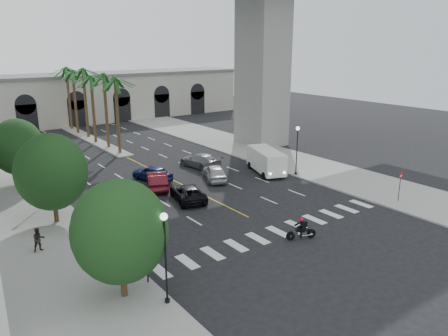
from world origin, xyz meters
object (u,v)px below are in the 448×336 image
car_d (200,160)px  car_e (152,173)px  car_b (157,180)px  pedestrian_b (39,240)px  do_not_enter_sign (400,180)px  lamp_post_left_near (165,251)px  cargo_van (266,160)px  lamp_post_left_far (52,164)px  motorcycle_rider (302,229)px  car_c (188,193)px  traffic_signal_far (118,223)px  lamp_post_right (297,146)px  traffic_signal_near (146,245)px  pedestrian_a (97,226)px

car_d → car_e: car_d is taller
car_b → pedestrian_b: 14.93m
car_e → do_not_enter_sign: bearing=113.9°
do_not_enter_sign → lamp_post_left_near: bearing=168.7°
cargo_van → do_not_enter_sign: size_ratio=2.31×
lamp_post_left_far → car_e: size_ratio=1.12×
motorcycle_rider → car_e: 19.09m
lamp_post_left_near → car_c: bearing=54.6°
lamp_post_left_near → car_e: lamp_post_left_near is taller
cargo_van → traffic_signal_far: bearing=-137.2°
lamp_post_right → pedestrian_b: bearing=-174.5°
cargo_van → pedestrian_b: size_ratio=3.86×
traffic_signal_near → lamp_post_left_far: bearing=90.3°
car_b → car_c: bearing=120.4°
car_c → traffic_signal_far: bearing=50.7°
motorcycle_rider → pedestrian_b: pedestrian_b is taller
motorcycle_rider → lamp_post_left_near: bearing=-151.4°
car_c → cargo_van: size_ratio=0.80×
traffic_signal_near → cargo_van: 24.60m
lamp_post_left_near → lamp_post_right: (22.80, 13.00, 0.00)m
cargo_van → pedestrian_a: 21.71m
motorcycle_rider → do_not_enter_sign: size_ratio=0.78×
lamp_post_left_near → car_c: lamp_post_left_near is taller
car_c → do_not_enter_sign: 18.87m
car_b → cargo_van: 12.29m
motorcycle_rider → pedestrian_a: bearing=165.9°
lamp_post_left_far → do_not_enter_sign: bearing=-38.1°
traffic_signal_far → do_not_enter_sign: size_ratio=1.30×
pedestrian_a → pedestrian_b: (-3.91, 0.37, -0.08)m
pedestrian_b → do_not_enter_sign: do_not_enter_sign is taller
pedestrian_a → traffic_signal_far: bearing=-85.3°
traffic_signal_near → traffic_signal_far: bearing=90.0°
lamp_post_left_far → traffic_signal_near: 18.51m
traffic_signal_far → pedestrian_b: bearing=136.2°
do_not_enter_sign → car_b: bearing=118.2°
traffic_signal_near → car_e: bearing=62.2°
pedestrian_b → car_b: bearing=27.8°
car_b → car_d: size_ratio=0.93×
traffic_signal_far → car_b: traffic_signal_far is taller
lamp_post_right → cargo_van: size_ratio=0.83×
car_e → pedestrian_b: 16.92m
car_e → car_c: bearing=74.5°
motorcycle_rider → pedestrian_b: 18.24m
lamp_post_right → traffic_signal_near: bearing=-155.2°
car_c → do_not_enter_sign: (14.92, -11.48, 1.32)m
car_c → pedestrian_b: bearing=26.8°
lamp_post_left_near → car_d: 27.30m
lamp_post_left_far → traffic_signal_far: lamp_post_left_far is taller
lamp_post_right → traffic_signal_near: 25.02m
car_b → pedestrian_a: (-8.94, -7.98, 0.20)m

